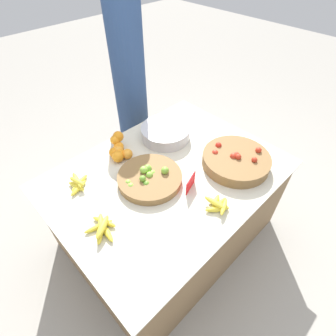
% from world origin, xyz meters
% --- Properties ---
extents(ground_plane, '(12.00, 12.00, 0.00)m').
position_xyz_m(ground_plane, '(0.00, 0.00, 0.00)').
color(ground_plane, '#A39E93').
extents(market_table, '(1.51, 1.14, 0.71)m').
position_xyz_m(market_table, '(0.00, 0.00, 0.36)').
color(market_table, olive).
rests_on(market_table, ground_plane).
extents(lime_bowl, '(0.41, 0.41, 0.09)m').
position_xyz_m(lime_bowl, '(-0.13, 0.03, 0.74)').
color(lime_bowl, olive).
rests_on(lime_bowl, market_table).
extents(tomato_basket, '(0.45, 0.45, 0.11)m').
position_xyz_m(tomato_basket, '(0.39, -0.26, 0.75)').
color(tomato_basket, olive).
rests_on(tomato_basket, market_table).
extents(orange_pile, '(0.18, 0.22, 0.13)m').
position_xyz_m(orange_pile, '(-0.11, 0.38, 0.76)').
color(orange_pile, orange).
rests_on(orange_pile, market_table).
extents(metal_bowl, '(0.37, 0.37, 0.09)m').
position_xyz_m(metal_bowl, '(0.26, 0.29, 0.76)').
color(metal_bowl, '#B7B7BF').
rests_on(metal_bowl, market_table).
extents(price_sign, '(0.12, 0.05, 0.10)m').
position_xyz_m(price_sign, '(0.01, -0.19, 0.76)').
color(price_sign, red).
rests_on(price_sign, market_table).
extents(banana_bunch_middle_left, '(0.17, 0.16, 0.06)m').
position_xyz_m(banana_bunch_middle_left, '(-0.48, 0.31, 0.74)').
color(banana_bunch_middle_left, yellow).
rests_on(banana_bunch_middle_left, market_table).
extents(banana_bunch_middle_right, '(0.16, 0.21, 0.06)m').
position_xyz_m(banana_bunch_middle_right, '(-0.55, -0.06, 0.74)').
color(banana_bunch_middle_right, yellow).
rests_on(banana_bunch_middle_right, market_table).
extents(banana_bunch_back_center, '(0.17, 0.16, 0.06)m').
position_xyz_m(banana_bunch_back_center, '(0.01, -0.40, 0.73)').
color(banana_bunch_back_center, yellow).
rests_on(banana_bunch_back_center, market_table).
extents(vendor_person, '(0.29, 0.29, 1.72)m').
position_xyz_m(vendor_person, '(0.43, 0.93, 0.80)').
color(vendor_person, navy).
rests_on(vendor_person, ground_plane).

